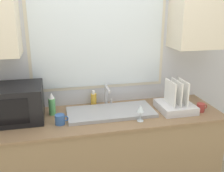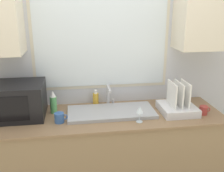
# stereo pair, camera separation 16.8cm
# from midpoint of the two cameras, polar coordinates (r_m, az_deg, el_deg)

# --- Properties ---
(countertop) EXTENTS (2.11, 0.65, 0.92)m
(countertop) POSITION_cam_midpoint_polar(r_m,az_deg,el_deg) (2.60, 0.69, -15.54)
(countertop) COLOR #8C7251
(countertop) RESTS_ON ground_plane
(wall_back) EXTENTS (6.00, 0.38, 2.60)m
(wall_back) POSITION_cam_midpoint_polar(r_m,az_deg,el_deg) (2.51, -0.34, 6.95)
(wall_back) COLOR silver
(wall_back) RESTS_ON ground_plane
(sink_basin) EXTENTS (0.79, 0.36, 0.03)m
(sink_basin) POSITION_cam_midpoint_polar(r_m,az_deg,el_deg) (2.39, 1.84, -5.71)
(sink_basin) COLOR #9EA0A5
(sink_basin) RESTS_ON countertop
(faucet) EXTENTS (0.08, 0.18, 0.21)m
(faucet) POSITION_cam_midpoint_polar(r_m,az_deg,el_deg) (2.52, 1.24, -1.76)
(faucet) COLOR #B7B7BC
(faucet) RESTS_ON countertop
(microwave) EXTENTS (0.43, 0.39, 0.30)m
(microwave) POSITION_cam_midpoint_polar(r_m,az_deg,el_deg) (2.40, -17.65, -3.01)
(microwave) COLOR black
(microwave) RESTS_ON countertop
(dish_rack) EXTENTS (0.31, 0.33, 0.29)m
(dish_rack) POSITION_cam_midpoint_polar(r_m,az_deg,el_deg) (2.50, 15.97, -4.21)
(dish_rack) COLOR silver
(dish_rack) RESTS_ON countertop
(spray_bottle) EXTENTS (0.06, 0.06, 0.21)m
(spray_bottle) POSITION_cam_midpoint_polar(r_m,az_deg,el_deg) (2.42, -10.73, -3.56)
(spray_bottle) COLOR #59B266
(spray_bottle) RESTS_ON countertop
(soap_bottle) EXTENTS (0.06, 0.06, 0.15)m
(soap_bottle) POSITION_cam_midpoint_polar(r_m,az_deg,el_deg) (2.57, -1.71, -2.77)
(soap_bottle) COLOR gold
(soap_bottle) RESTS_ON countertop
(mug_near_sink) EXTENTS (0.11, 0.08, 0.09)m
(mug_near_sink) POSITION_cam_midpoint_polar(r_m,az_deg,el_deg) (2.24, -9.27, -6.87)
(mug_near_sink) COLOR #335999
(mug_near_sink) RESTS_ON countertop
(wine_glass) EXTENTS (0.06, 0.06, 0.14)m
(wine_glass) POSITION_cam_midpoint_polar(r_m,az_deg,el_deg) (2.22, 8.22, -5.29)
(wine_glass) COLOR silver
(wine_glass) RESTS_ON countertop
(mug_by_rack) EXTENTS (0.10, 0.07, 0.08)m
(mug_by_rack) POSITION_cam_midpoint_polar(r_m,az_deg,el_deg) (2.54, 21.14, -4.96)
(mug_by_rack) COLOR #A53833
(mug_by_rack) RESTS_ON countertop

